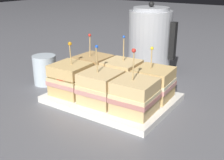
% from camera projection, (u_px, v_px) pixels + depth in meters
% --- Properties ---
extents(ground_plane, '(6.00, 6.00, 0.00)m').
position_uv_depth(ground_plane, '(112.00, 101.00, 0.82)').
color(ground_plane, slate).
extents(serving_platter, '(0.34, 0.25, 0.02)m').
position_uv_depth(serving_platter, '(112.00, 98.00, 0.82)').
color(serving_platter, white).
rests_on(serving_platter, ground_plane).
extents(sandwich_front_left, '(0.10, 0.10, 0.15)m').
position_uv_depth(sandwich_front_left, '(71.00, 79.00, 0.81)').
color(sandwich_front_left, tan).
rests_on(sandwich_front_left, serving_platter).
extents(sandwich_front_center, '(0.10, 0.10, 0.16)m').
position_uv_depth(sandwich_front_center, '(100.00, 87.00, 0.76)').
color(sandwich_front_center, '#DBB77A').
rests_on(sandwich_front_center, serving_platter).
extents(sandwich_front_right, '(0.11, 0.11, 0.16)m').
position_uv_depth(sandwich_front_right, '(135.00, 96.00, 0.70)').
color(sandwich_front_right, '#DBB77A').
rests_on(sandwich_front_right, serving_platter).
extents(sandwich_back_left, '(0.11, 0.11, 0.16)m').
position_uv_depth(sandwich_back_left, '(94.00, 70.00, 0.89)').
color(sandwich_back_left, tan).
rests_on(sandwich_back_left, serving_platter).
extents(sandwich_back_center, '(0.10, 0.10, 0.16)m').
position_uv_depth(sandwich_back_center, '(121.00, 76.00, 0.84)').
color(sandwich_back_center, '#DBB77A').
rests_on(sandwich_back_center, serving_platter).
extents(sandwich_back_right, '(0.11, 0.11, 0.15)m').
position_uv_depth(sandwich_back_right, '(153.00, 83.00, 0.79)').
color(sandwich_back_right, tan).
rests_on(sandwich_back_right, serving_platter).
extents(kettle_steel, '(0.18, 0.16, 0.26)m').
position_uv_depth(kettle_steel, '(150.00, 40.00, 1.05)').
color(kettle_steel, '#B7BABF').
rests_on(kettle_steel, ground_plane).
extents(drinking_glass, '(0.08, 0.08, 0.10)m').
position_uv_depth(drinking_glass, '(45.00, 70.00, 0.93)').
color(drinking_glass, silver).
rests_on(drinking_glass, ground_plane).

